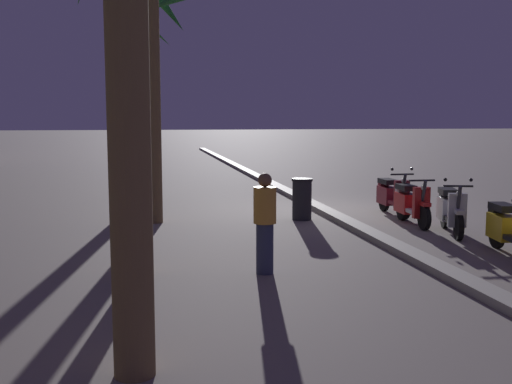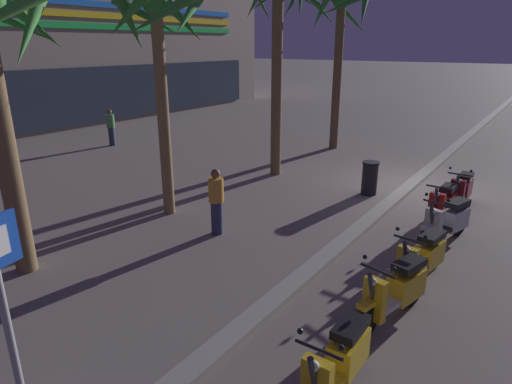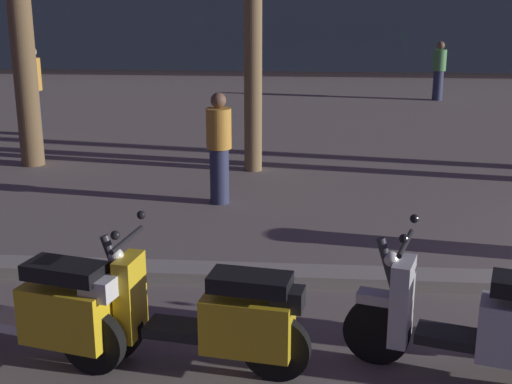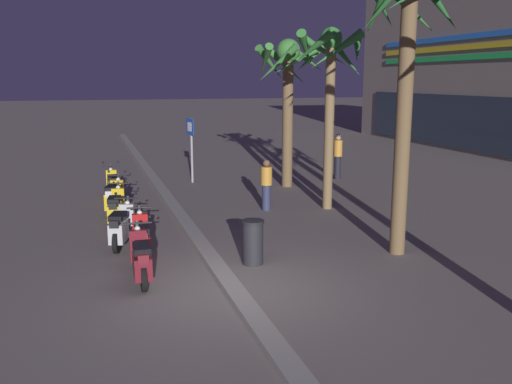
# 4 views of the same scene
# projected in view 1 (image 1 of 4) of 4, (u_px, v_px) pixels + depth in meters

# --- Properties ---
(ground_plane) EXTENTS (200.00, 200.00, 0.00)m
(ground_plane) POSITION_uv_depth(u_px,v_px,m) (318.00, 210.00, 15.54)
(ground_plane) COLOR slate
(curb_strip) EXTENTS (60.00, 0.36, 0.12)m
(curb_strip) POSITION_uv_depth(u_px,v_px,m) (319.00, 208.00, 15.54)
(curb_strip) COLOR gray
(curb_strip) RESTS_ON ground
(scooter_yellow_tail_end) EXTENTS (1.85, 0.64, 1.17)m
(scooter_yellow_tail_end) POSITION_uv_depth(u_px,v_px,m) (510.00, 228.00, 10.48)
(scooter_yellow_tail_end) COLOR black
(scooter_yellow_tail_end) RESTS_ON ground
(scooter_silver_mid_centre) EXTENTS (1.78, 0.78, 1.17)m
(scooter_silver_mid_centre) POSITION_uv_depth(u_px,v_px,m) (450.00, 210.00, 12.48)
(scooter_silver_mid_centre) COLOR black
(scooter_silver_mid_centre) RESTS_ON ground
(scooter_red_last_in_row) EXTENTS (1.79, 0.56, 1.04)m
(scooter_red_last_in_row) POSITION_uv_depth(u_px,v_px,m) (410.00, 203.00, 13.50)
(scooter_red_last_in_row) COLOR black
(scooter_red_last_in_row) RESTS_ON ground
(scooter_maroon_mid_front) EXTENTS (1.78, 0.56, 1.17)m
(scooter_maroon_mid_front) POSITION_uv_depth(u_px,v_px,m) (392.00, 196.00, 14.87)
(scooter_maroon_mid_front) COLOR black
(scooter_maroon_mid_front) RESTS_ON ground
(palm_tree_far_corner) EXTENTS (2.49, 2.49, 6.32)m
(palm_tree_far_corner) POSITION_uv_depth(u_px,v_px,m) (152.00, 3.00, 13.14)
(palm_tree_far_corner) COLOR brown
(palm_tree_far_corner) RESTS_ON ground
(palm_tree_near_sign) EXTENTS (2.60, 2.69, 6.09)m
(palm_tree_near_sign) POSITION_uv_depth(u_px,v_px,m) (145.00, 40.00, 17.61)
(palm_tree_near_sign) COLOR brown
(palm_tree_near_sign) RESTS_ON ground
(pedestrian_by_palm_tree) EXTENTS (0.34, 0.34, 1.52)m
(pedestrian_by_palm_tree) POSITION_uv_depth(u_px,v_px,m) (265.00, 222.00, 9.16)
(pedestrian_by_palm_tree) COLOR #2D3351
(pedestrian_by_palm_tree) RESTS_ON ground
(litter_bin) EXTENTS (0.48, 0.48, 0.95)m
(litter_bin) POSITION_uv_depth(u_px,v_px,m) (302.00, 199.00, 14.03)
(litter_bin) COLOR #232328
(litter_bin) RESTS_ON ground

